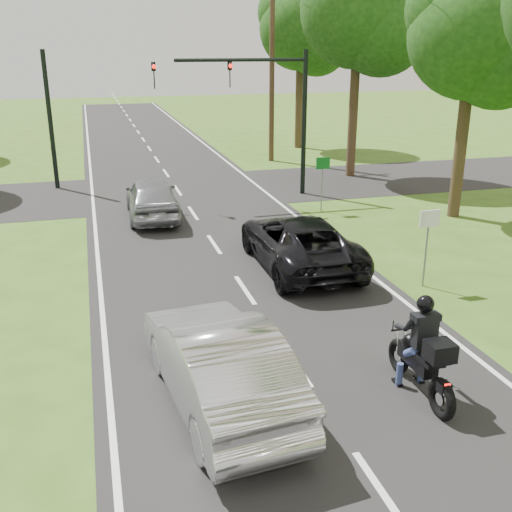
% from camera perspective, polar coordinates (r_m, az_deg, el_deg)
% --- Properties ---
extents(ground, '(140.00, 140.00, 0.00)m').
position_cam_1_polar(ground, '(12.46, 3.64, -10.11)').
color(ground, '#345417').
rests_on(ground, ground).
extents(road, '(8.00, 100.00, 0.01)m').
position_cam_1_polar(road, '(21.44, -5.09, 2.71)').
color(road, black).
rests_on(road, ground).
extents(cross_road, '(60.00, 7.00, 0.01)m').
position_cam_1_polar(cross_road, '(27.17, -7.47, 6.20)').
color(cross_road, black).
rests_on(cross_road, ground).
extents(motorcycle_rider, '(0.65, 2.31, 1.99)m').
position_cam_1_polar(motorcycle_rider, '(11.44, 15.63, -9.27)').
color(motorcycle_rider, black).
rests_on(motorcycle_rider, ground).
extents(dark_suv, '(2.54, 5.43, 1.51)m').
position_cam_1_polar(dark_suv, '(17.42, 4.12, 1.40)').
color(dark_suv, black).
rests_on(dark_suv, road).
extents(silver_sedan, '(2.23, 5.10, 1.63)m').
position_cam_1_polar(silver_sedan, '(10.80, -3.57, -10.05)').
color(silver_sedan, '#BDBCC1').
rests_on(silver_sedan, road).
extents(silver_suv, '(1.98, 4.62, 1.56)m').
position_cam_1_polar(silver_suv, '(22.72, -9.85, 5.51)').
color(silver_suv, '#929499').
rests_on(silver_suv, road).
extents(traffic_signal, '(6.38, 0.44, 6.00)m').
position_cam_1_polar(traffic_signal, '(25.28, 0.57, 14.87)').
color(traffic_signal, black).
rests_on(traffic_signal, ground).
extents(signal_pole_far, '(0.20, 0.20, 6.00)m').
position_cam_1_polar(signal_pole_far, '(28.43, -19.00, 12.05)').
color(signal_pole_far, black).
rests_on(signal_pole_far, ground).
extents(utility_pole_far, '(1.60, 0.28, 10.00)m').
position_cam_1_polar(utility_pole_far, '(33.71, 1.53, 17.60)').
color(utility_pole_far, '#4B3422').
rests_on(utility_pole_far, ground).
extents(sign_white, '(0.55, 0.07, 2.12)m').
position_cam_1_polar(sign_white, '(16.26, 16.11, 2.43)').
color(sign_white, slate).
rests_on(sign_white, ground).
extents(sign_green, '(0.55, 0.07, 2.12)m').
position_cam_1_polar(sign_green, '(23.30, 6.36, 8.06)').
color(sign_green, slate).
rests_on(sign_green, ground).
extents(tree_row_c, '(4.80, 4.65, 8.76)m').
position_cam_1_polar(tree_row_c, '(23.26, 20.75, 18.48)').
color(tree_row_c, '#332316').
rests_on(tree_row_c, ground).
extents(tree_row_d, '(5.76, 5.58, 10.45)m').
position_cam_1_polar(tree_row_d, '(29.87, 10.49, 21.59)').
color(tree_row_d, '#332316').
rests_on(tree_row_d, ground).
extents(tree_row_e, '(5.28, 5.12, 9.61)m').
position_cam_1_polar(tree_row_e, '(38.32, 4.79, 20.38)').
color(tree_row_e, '#332316').
rests_on(tree_row_e, ground).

